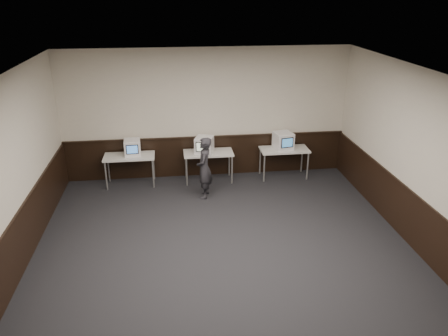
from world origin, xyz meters
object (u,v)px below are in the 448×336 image
at_px(emac_left, 132,147).
at_px(emac_center, 204,145).
at_px(desk_left, 129,158).
at_px(person, 204,168).
at_px(desk_center, 208,155).
at_px(desk_right, 284,152).
at_px(emac_right, 283,141).

relative_size(emac_left, emac_center, 0.80).
bearing_deg(desk_left, person, -27.54).
height_order(desk_center, emac_center, emac_center).
distance_m(desk_left, person, 1.95).
xyz_separation_m(desk_left, emac_center, (1.80, -0.04, 0.27)).
bearing_deg(emac_left, person, -32.99).
relative_size(desk_center, desk_right, 1.00).
bearing_deg(desk_right, emac_left, 179.37).
height_order(desk_left, emac_left, emac_left).
bearing_deg(emac_right, person, -167.17).
height_order(desk_left, desk_right, same).
xyz_separation_m(desk_right, emac_center, (-2.00, -0.04, 0.27)).
bearing_deg(emac_center, desk_right, 19.73).
distance_m(emac_center, emac_right, 1.96).
relative_size(desk_center, emac_left, 2.80).
bearing_deg(emac_left, desk_center, -4.39).
bearing_deg(person, emac_right, 124.61).
relative_size(emac_right, person, 0.36).
relative_size(desk_left, emac_left, 2.80).
distance_m(desk_right, emac_right, 0.29).
distance_m(desk_left, emac_center, 1.82).
relative_size(desk_left, desk_right, 1.00).
bearing_deg(person, desk_right, 124.01).
height_order(emac_left, person, person).
bearing_deg(emac_center, desk_left, -162.76).
relative_size(desk_right, person, 0.84).
bearing_deg(desk_center, emac_center, -157.75).
xyz_separation_m(desk_center, desk_right, (1.90, 0.00, 0.00)).
xyz_separation_m(desk_right, emac_left, (-3.71, 0.04, 0.26)).
xyz_separation_m(desk_center, emac_left, (-1.81, 0.04, 0.26)).
bearing_deg(desk_left, desk_right, 0.00).
xyz_separation_m(desk_right, person, (-2.07, -0.90, 0.03)).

